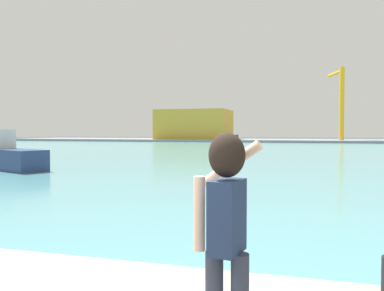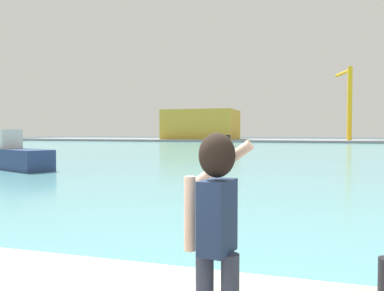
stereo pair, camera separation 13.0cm
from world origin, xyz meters
TOP-DOWN VIEW (x-y plane):
  - ground_plane at (0.00, 50.00)m, footprint 220.00×220.00m
  - harbor_water at (0.00, 52.00)m, footprint 140.00×100.00m
  - far_shore_dock at (0.00, 92.00)m, footprint 140.00×20.00m
  - person_photographer at (1.02, 0.11)m, footprint 0.53×0.56m
  - boat_moored at (-17.24, 18.37)m, footprint 7.97×4.72m
  - warehouse_left at (-24.45, 91.14)m, footprint 16.97×13.05m
  - port_crane at (8.95, 88.59)m, footprint 3.07×8.36m

SIDE VIEW (x-z plane):
  - ground_plane at x=0.00m, z-range 0.00..0.00m
  - harbor_water at x=0.00m, z-range 0.00..0.02m
  - far_shore_dock at x=0.00m, z-range 0.00..0.52m
  - boat_moored at x=-17.24m, z-range -0.35..2.19m
  - person_photographer at x=1.02m, z-range 0.88..2.62m
  - warehouse_left at x=-24.45m, z-range 0.52..7.58m
  - port_crane at x=8.95m, z-range 1.94..17.55m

